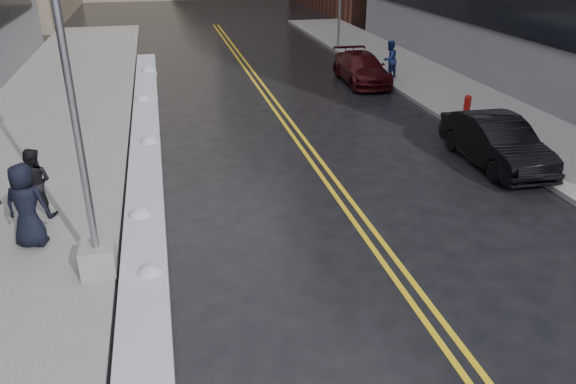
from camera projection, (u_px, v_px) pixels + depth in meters
ground at (287, 317)px, 9.97m from camera, size 160.00×160.00×0.00m
sidewalk_west at (39, 147)px, 17.62m from camera, size 5.50×50.00×0.15m
sidewalk_east at (490, 114)px, 20.79m from camera, size 4.00×50.00×0.15m
lane_line_left at (289, 131)px, 19.28m from camera, size 0.12×50.00×0.01m
lane_line_right at (298, 130)px, 19.34m from camera, size 0.12×50.00×0.01m
snow_ridge at (146, 159)px, 16.48m from camera, size 0.90×30.00×0.34m
lamppost at (82, 159)px, 10.00m from camera, size 0.65×0.65×7.62m
fire_hydrant at (467, 104)px, 20.39m from camera, size 0.26×0.26×0.73m
pedestrian_b at (34, 183)px, 12.87m from camera, size 0.92×0.78×1.67m
pedestrian_c at (27, 206)px, 11.61m from camera, size 1.02×0.80×1.84m
pedestrian_east at (390, 59)px, 25.35m from camera, size 1.03×0.97×1.68m
car_black at (496, 142)px, 16.21m from camera, size 1.58×4.34×1.42m
car_maroon at (362, 68)px, 25.24m from camera, size 2.02×4.56×1.30m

